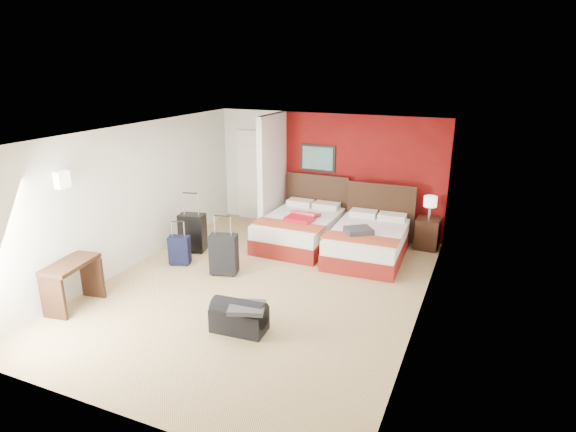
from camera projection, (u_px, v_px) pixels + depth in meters
The scene contains 17 objects.
ground at pixel (261, 287), 7.81m from camera, with size 6.50×6.50×0.00m, color tan.
room_walls at pixel (227, 185), 9.19m from camera, with size 5.02×6.52×2.50m.
red_accent_panel at pixel (361, 175), 9.97m from camera, with size 3.50×0.04×2.50m, color maroon.
partition_wall at pixel (272, 174), 10.08m from camera, with size 0.12×1.20×2.50m, color silver.
entry_door at pixel (254, 176), 10.95m from camera, with size 0.82×0.06×2.05m, color silver.
bed_left at pixel (300, 231), 9.58m from camera, with size 1.34×1.91×0.57m, color white.
bed_right at pixel (367, 244), 8.90m from camera, with size 1.31×1.87×0.56m, color white.
red_suitcase_open at pixel (303, 217), 9.35m from camera, with size 0.51×0.71×0.09m, color red.
jacket_bundle at pixel (359, 231), 8.57m from camera, with size 0.46×0.37×0.11m, color #3B3B41.
nightstand at pixel (427, 233), 9.36m from camera, with size 0.44×0.44×0.61m, color black.
table_lamp at pixel (430, 208), 9.20m from camera, with size 0.25×0.25×0.45m, color white.
suitcase_black at pixel (193, 234), 9.19m from camera, with size 0.48×0.30×0.72m, color black.
suitcase_charcoal at pixel (224, 255), 8.20m from camera, with size 0.46×0.29×0.68m, color black.
suitcase_navy at pixel (180, 251), 8.62m from camera, with size 0.36×0.22×0.51m, color black.
duffel_bag at pixel (239, 318), 6.49m from camera, with size 0.74×0.39×0.37m, color black.
jacket_draped at pixel (247, 308), 6.32m from camera, with size 0.47×0.40×0.06m, color #36363B.
desk at pixel (73, 285), 7.06m from camera, with size 0.44×0.87×0.73m, color #321B10.
Camera 1 is at (3.21, -6.32, 3.49)m, focal length 29.86 mm.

